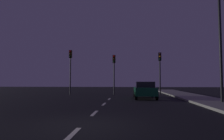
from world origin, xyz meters
name	(u,v)px	position (x,y,z in m)	size (l,w,h in m)	color
ground_plane	(105,103)	(0.00, 7.00, 0.00)	(80.00, 80.00, 0.00)	black
sidewalk_curb_right	(217,103)	(7.50, 7.00, 0.07)	(3.00, 40.00, 0.15)	gray
lane_stripe_nearest	(72,134)	(0.00, -1.20, 0.00)	(0.16, 1.60, 0.01)	silver
lane_stripe_second	(94,113)	(0.00, 2.60, 0.00)	(0.16, 1.60, 0.01)	silver
lane_stripe_third	(104,104)	(0.00, 6.40, 0.00)	(0.16, 1.60, 0.01)	silver
lane_stripe_fourth	(109,99)	(0.00, 10.20, 0.00)	(0.16, 1.60, 0.01)	silver
traffic_signal_left	(70,63)	(-5.02, 15.60, 3.58)	(0.32, 0.38, 5.12)	#2D2D30
traffic_signal_center	(114,67)	(0.04, 15.60, 3.18)	(0.32, 0.38, 4.50)	#2D2D30
traffic_signal_right	(160,65)	(5.17, 15.60, 3.32)	(0.32, 0.38, 4.72)	black
car_stopped_ahead	(145,90)	(3.07, 11.00, 0.76)	(1.89, 4.09, 1.48)	#0F4C2D
street_lamp_right	(217,35)	(7.59, 6.90, 4.66)	(1.59, 0.36, 7.88)	black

